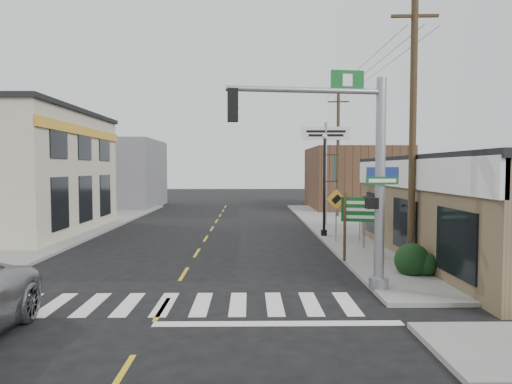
{
  "coord_description": "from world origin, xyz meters",
  "views": [
    {
      "loc": [
        2.32,
        -11.92,
        3.73
      ],
      "look_at": [
        2.57,
        5.75,
        2.8
      ],
      "focal_mm": 32.0,
      "sensor_mm": 36.0,
      "label": 1
    }
  ],
  "objects_px": {
    "traffic_signal_pole": "(355,160)",
    "bare_tree": "(463,165)",
    "dance_center_sign": "(326,147)",
    "utility_pole_near": "(413,130)",
    "guide_sign": "(361,216)",
    "lamp_post": "(326,177)",
    "fire_hydrant": "(378,248)",
    "utility_pole_far": "(338,154)"
  },
  "relations": [
    {
      "from": "bare_tree",
      "to": "lamp_post",
      "type": "bearing_deg",
      "value": 116.66
    },
    {
      "from": "lamp_post",
      "to": "utility_pole_near",
      "type": "distance_m",
      "value": 8.02
    },
    {
      "from": "fire_hydrant",
      "to": "lamp_post",
      "type": "distance_m",
      "value": 6.68
    },
    {
      "from": "dance_center_sign",
      "to": "lamp_post",
      "type": "bearing_deg",
      "value": -97.91
    },
    {
      "from": "traffic_signal_pole",
      "to": "lamp_post",
      "type": "distance_m",
      "value": 10.74
    },
    {
      "from": "traffic_signal_pole",
      "to": "utility_pole_far",
      "type": "height_order",
      "value": "utility_pole_far"
    },
    {
      "from": "fire_hydrant",
      "to": "lamp_post",
      "type": "xyz_separation_m",
      "value": [
        -1.15,
        5.98,
        2.74
      ]
    },
    {
      "from": "traffic_signal_pole",
      "to": "fire_hydrant",
      "type": "height_order",
      "value": "traffic_signal_pole"
    },
    {
      "from": "guide_sign",
      "to": "fire_hydrant",
      "type": "height_order",
      "value": "guide_sign"
    },
    {
      "from": "guide_sign",
      "to": "dance_center_sign",
      "type": "xyz_separation_m",
      "value": [
        0.53,
        11.48,
        3.18
      ]
    },
    {
      "from": "dance_center_sign",
      "to": "bare_tree",
      "type": "bearing_deg",
      "value": -74.82
    },
    {
      "from": "dance_center_sign",
      "to": "utility_pole_near",
      "type": "distance_m",
      "value": 12.4
    },
    {
      "from": "traffic_signal_pole",
      "to": "bare_tree",
      "type": "bearing_deg",
      "value": 26.73
    },
    {
      "from": "lamp_post",
      "to": "dance_center_sign",
      "type": "relative_size",
      "value": 0.83
    },
    {
      "from": "traffic_signal_pole",
      "to": "guide_sign",
      "type": "distance_m",
      "value": 4.64
    },
    {
      "from": "utility_pole_near",
      "to": "traffic_signal_pole",
      "type": "bearing_deg",
      "value": -129.17
    },
    {
      "from": "traffic_signal_pole",
      "to": "utility_pole_near",
      "type": "bearing_deg",
      "value": 40.59
    },
    {
      "from": "traffic_signal_pole",
      "to": "lamp_post",
      "type": "bearing_deg",
      "value": 77.96
    },
    {
      "from": "bare_tree",
      "to": "dance_center_sign",
      "type": "bearing_deg",
      "value": 103.64
    },
    {
      "from": "utility_pole_near",
      "to": "utility_pole_far",
      "type": "height_order",
      "value": "utility_pole_near"
    },
    {
      "from": "guide_sign",
      "to": "bare_tree",
      "type": "bearing_deg",
      "value": 0.52
    },
    {
      "from": "dance_center_sign",
      "to": "guide_sign",
      "type": "bearing_deg",
      "value": -91.11
    },
    {
      "from": "traffic_signal_pole",
      "to": "bare_tree",
      "type": "xyz_separation_m",
      "value": [
        4.7,
        3.15,
        -0.12
      ]
    },
    {
      "from": "fire_hydrant",
      "to": "guide_sign",
      "type": "bearing_deg",
      "value": -140.98
    },
    {
      "from": "utility_pole_near",
      "to": "lamp_post",
      "type": "bearing_deg",
      "value": 107.21
    },
    {
      "from": "utility_pole_near",
      "to": "fire_hydrant",
      "type": "bearing_deg",
      "value": 118.25
    },
    {
      "from": "fire_hydrant",
      "to": "utility_pole_near",
      "type": "bearing_deg",
      "value": -64.9
    },
    {
      "from": "guide_sign",
      "to": "utility_pole_near",
      "type": "height_order",
      "value": "utility_pole_near"
    },
    {
      "from": "fire_hydrant",
      "to": "utility_pole_far",
      "type": "bearing_deg",
      "value": 84.86
    },
    {
      "from": "fire_hydrant",
      "to": "utility_pole_near",
      "type": "relative_size",
      "value": 0.07
    },
    {
      "from": "bare_tree",
      "to": "utility_pole_near",
      "type": "xyz_separation_m",
      "value": [
        -1.88,
        -0.05,
        1.25
      ]
    },
    {
      "from": "traffic_signal_pole",
      "to": "fire_hydrant",
      "type": "relative_size",
      "value": 8.95
    },
    {
      "from": "utility_pole_near",
      "to": "bare_tree",
      "type": "bearing_deg",
      "value": 4.71
    },
    {
      "from": "dance_center_sign",
      "to": "utility_pole_near",
      "type": "height_order",
      "value": "utility_pole_near"
    },
    {
      "from": "lamp_post",
      "to": "guide_sign",
      "type": "bearing_deg",
      "value": -80.08
    },
    {
      "from": "utility_pole_near",
      "to": "utility_pole_far",
      "type": "distance_m",
      "value": 17.56
    },
    {
      "from": "traffic_signal_pole",
      "to": "utility_pole_near",
      "type": "distance_m",
      "value": 4.34
    },
    {
      "from": "guide_sign",
      "to": "utility_pole_near",
      "type": "distance_m",
      "value": 3.72
    },
    {
      "from": "guide_sign",
      "to": "bare_tree",
      "type": "distance_m",
      "value": 4.11
    },
    {
      "from": "fire_hydrant",
      "to": "utility_pole_near",
      "type": "height_order",
      "value": "utility_pole_near"
    },
    {
      "from": "utility_pole_near",
      "to": "dance_center_sign",
      "type": "bearing_deg",
      "value": 98.26
    },
    {
      "from": "traffic_signal_pole",
      "to": "utility_pole_near",
      "type": "relative_size",
      "value": 0.66
    }
  ]
}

